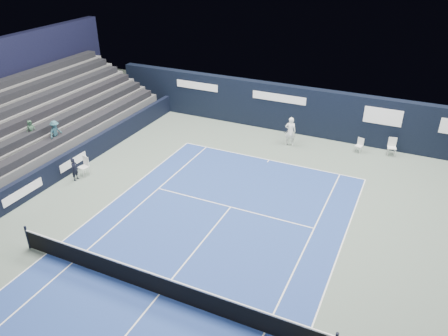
# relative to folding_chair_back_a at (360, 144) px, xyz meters

# --- Properties ---
(ground) EXTENTS (48.00, 48.00, 0.00)m
(ground) POSITION_rel_folding_chair_back_a_xyz_m (-4.54, -13.21, -0.51)
(ground) COLOR #56665D
(ground) RESTS_ON ground
(court_surface) EXTENTS (10.97, 23.77, 0.01)m
(court_surface) POSITION_rel_folding_chair_back_a_xyz_m (-4.54, -15.21, -0.50)
(court_surface) COLOR navy
(court_surface) RESTS_ON ground
(folding_chair_back_a) EXTENTS (0.48, 0.47, 0.89)m
(folding_chair_back_a) POSITION_rel_folding_chair_back_a_xyz_m (0.00, 0.00, 0.00)
(folding_chair_back_a) COLOR silver
(folding_chair_back_a) RESTS_ON ground
(folding_chair_back_b) EXTENTS (0.57, 0.55, 1.08)m
(folding_chair_back_b) POSITION_rel_folding_chair_back_a_xyz_m (1.79, 0.41, 0.11)
(folding_chair_back_b) COLOR white
(folding_chair_back_b) RESTS_ON ground
(line_judge_chair) EXTENTS (0.56, 0.55, 1.07)m
(line_judge_chair) POSITION_rel_folding_chair_back_a_xyz_m (-13.07, -9.22, 0.11)
(line_judge_chair) COLOR white
(line_judge_chair) RESTS_ON ground
(line_judge) EXTENTS (0.34, 0.48, 1.26)m
(line_judge) POSITION_rel_folding_chair_back_a_xyz_m (-13.18, -9.87, 0.13)
(line_judge) COLOR black
(line_judge) RESTS_ON ground
(court_markings) EXTENTS (11.03, 23.83, 0.00)m
(court_markings) POSITION_rel_folding_chair_back_a_xyz_m (-4.54, -15.21, -0.50)
(court_markings) COLOR white
(court_markings) RESTS_ON court_surface
(tennis_net) EXTENTS (12.90, 0.10, 1.10)m
(tennis_net) POSITION_rel_folding_chair_back_a_xyz_m (-4.54, -15.21, 0.00)
(tennis_net) COLOR black
(tennis_net) RESTS_ON ground
(back_sponsor_wall) EXTENTS (26.00, 0.63, 3.10)m
(back_sponsor_wall) POSITION_rel_folding_chair_back_a_xyz_m (-4.54, 1.29, 1.05)
(back_sponsor_wall) COLOR black
(back_sponsor_wall) RESTS_ON ground
(side_barrier_left) EXTENTS (0.33, 22.00, 1.20)m
(side_barrier_left) POSITION_rel_folding_chair_back_a_xyz_m (-14.04, -9.24, 0.09)
(side_barrier_left) COLOR black
(side_barrier_left) RESTS_ON ground
(spectator_stand) EXTENTS (6.00, 18.00, 6.40)m
(spectator_stand) POSITION_rel_folding_chair_back_a_xyz_m (-17.82, -8.22, 1.45)
(spectator_stand) COLOR #434345
(spectator_stand) RESTS_ON ground
(tennis_player) EXTENTS (0.75, 0.91, 1.84)m
(tennis_player) POSITION_rel_folding_chair_back_a_xyz_m (-4.11, -0.82, 0.41)
(tennis_player) COLOR white
(tennis_player) RESTS_ON ground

